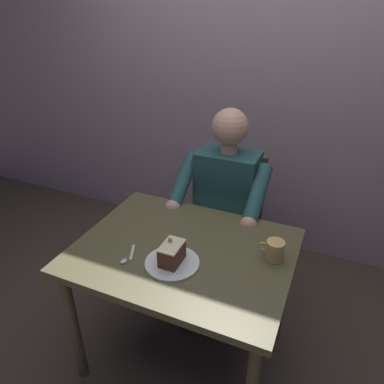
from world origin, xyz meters
name	(u,v)px	position (x,y,z in m)	size (l,w,h in m)	color
ground_plane	(185,352)	(0.00, 0.00, 0.00)	(14.00, 14.00, 0.00)	#463E30
cafe_rear_panel	(265,43)	(0.00, -1.29, 1.50)	(6.40, 0.12, 3.00)	#A5929C
dining_table	(184,263)	(0.00, 0.00, 0.64)	(1.00, 0.78, 0.73)	#4E4C2F
chair	(230,215)	(0.00, -0.72, 0.49)	(0.42, 0.42, 0.90)	brown
seated_person	(222,208)	(0.00, -0.55, 0.64)	(0.53, 0.58, 1.23)	#255554
dessert_plate	(171,263)	(0.00, 0.12, 0.73)	(0.24, 0.24, 0.01)	white
cake_slice	(171,253)	(0.00, 0.12, 0.79)	(0.08, 0.12, 0.11)	#532D22
coffee_cup	(275,250)	(-0.40, -0.09, 0.78)	(0.12, 0.08, 0.09)	tan
dessert_spoon	(128,257)	(0.20, 0.16, 0.73)	(0.06, 0.14, 0.01)	silver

